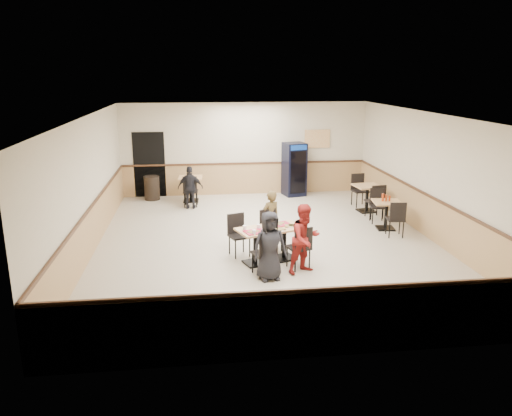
{
  "coord_description": "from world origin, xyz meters",
  "views": [
    {
      "loc": [
        -1.65,
        -11.15,
        3.93
      ],
      "look_at": [
        -0.32,
        -0.5,
        1.0
      ],
      "focal_mm": 35.0,
      "sensor_mm": 36.0,
      "label": 1
    }
  ],
  "objects": [
    {
      "name": "ground",
      "position": [
        0.0,
        0.0,
        0.0
      ],
      "size": [
        10.0,
        10.0,
        0.0
      ],
      "primitive_type": "plane",
      "color": "beige",
      "rests_on": "ground"
    },
    {
      "name": "tabletop_clutter",
      "position": [
        -0.11,
        -1.27,
        0.77
      ],
      "size": [
        1.29,
        0.9,
        0.12
      ],
      "rotation": [
        0.0,
        0.0,
        0.33
      ],
      "color": "#B70C2D",
      "rests_on": "main_table"
    },
    {
      "name": "condiment_caddy",
      "position": [
        3.17,
        0.72,
        0.82
      ],
      "size": [
        0.23,
        0.06,
        0.2
      ],
      "color": "#B7340D",
      "rests_on": "side_table_near"
    },
    {
      "name": "back_table",
      "position": [
        -1.8,
        4.2,
        0.52
      ],
      "size": [
        0.76,
        0.76,
        0.78
      ],
      "rotation": [
        0.0,
        0.0,
        -0.05
      ],
      "color": "black",
      "rests_on": "ground"
    },
    {
      "name": "diner_woman_left",
      "position": [
        -0.26,
        -2.16,
        0.69
      ],
      "size": [
        0.73,
        0.54,
        1.37
      ],
      "primitive_type": "imported",
      "rotation": [
        0.0,
        0.0,
        0.16
      ],
      "color": "black",
      "rests_on": "ground"
    },
    {
      "name": "side_table_far_chair_south",
      "position": [
        3.27,
        1.72,
        0.5
      ],
      "size": [
        0.51,
        0.51,
        0.99
      ],
      "primitive_type": null,
      "rotation": [
        0.0,
        0.0,
        3.26
      ],
      "color": "black",
      "rests_on": "ground"
    },
    {
      "name": "diner_woman_right",
      "position": [
        0.49,
        -1.9,
        0.71
      ],
      "size": [
        0.86,
        0.8,
        1.43
      ],
      "primitive_type": "imported",
      "rotation": [
        0.0,
        0.0,
        0.47
      ],
      "color": "maroon",
      "rests_on": "ground"
    },
    {
      "name": "back_table_chair_lone",
      "position": [
        -1.8,
        3.58,
        0.49
      ],
      "size": [
        0.48,
        0.48,
        0.98
      ],
      "primitive_type": null,
      "rotation": [
        0.0,
        0.0,
        3.09
      ],
      "color": "black",
      "rests_on": "ground"
    },
    {
      "name": "lone_diner",
      "position": [
        -1.8,
        3.32,
        0.64
      ],
      "size": [
        0.77,
        0.39,
        1.27
      ],
      "primitive_type": "imported",
      "rotation": [
        0.0,
        0.0,
        3.03
      ],
      "color": "black",
      "rests_on": "ground"
    },
    {
      "name": "main_chairs",
      "position": [
        -0.16,
        -1.23,
        0.47
      ],
      "size": [
        1.69,
        1.94,
        0.95
      ],
      "rotation": [
        0.0,
        0.0,
        0.33
      ],
      "color": "black",
      "rests_on": "ground"
    },
    {
      "name": "side_table_near",
      "position": [
        3.2,
        0.67,
        0.49
      ],
      "size": [
        0.77,
        0.77,
        0.73
      ],
      "rotation": [
        0.0,
        0.0,
        -0.14
      ],
      "color": "black",
      "rests_on": "ground"
    },
    {
      "name": "diner_man_opposite",
      "position": [
        0.04,
        -0.27,
        0.66
      ],
      "size": [
        0.58,
        0.51,
        1.33
      ],
      "primitive_type": "imported",
      "rotation": [
        0.0,
        0.0,
        3.62
      ],
      "color": "brown",
      "rests_on": "ground"
    },
    {
      "name": "side_table_near_chair_north",
      "position": [
        3.2,
        1.26,
        0.47
      ],
      "size": [
        0.49,
        0.49,
        0.93
      ],
      "primitive_type": null,
      "rotation": [
        0.0,
        0.0,
        -0.14
      ],
      "color": "black",
      "rests_on": "ground"
    },
    {
      "name": "trash_bin",
      "position": [
        -3.02,
        4.55,
        0.38
      ],
      "size": [
        0.48,
        0.48,
        0.76
      ],
      "primitive_type": "cylinder",
      "color": "black",
      "rests_on": "ground"
    },
    {
      "name": "side_table_near_chair_south",
      "position": [
        3.2,
        0.08,
        0.47
      ],
      "size": [
        0.49,
        0.49,
        0.93
      ],
      "primitive_type": null,
      "rotation": [
        0.0,
        0.0,
        3.0
      ],
      "color": "black",
      "rests_on": "ground"
    },
    {
      "name": "main_table",
      "position": [
        -0.11,
        -1.21,
        0.5
      ],
      "size": [
        1.54,
        1.11,
        0.75
      ],
      "rotation": [
        0.0,
        0.0,
        0.33
      ],
      "color": "black",
      "rests_on": "ground"
    },
    {
      "name": "side_table_far",
      "position": [
        3.27,
        2.35,
        0.52
      ],
      "size": [
        0.81,
        0.81,
        0.78
      ],
      "rotation": [
        0.0,
        0.0,
        0.12
      ],
      "color": "black",
      "rests_on": "ground"
    },
    {
      "name": "side_table_far_chair_north",
      "position": [
        3.27,
        2.97,
        0.5
      ],
      "size": [
        0.51,
        0.51,
        0.99
      ],
      "primitive_type": null,
      "rotation": [
        0.0,
        0.0,
        0.12
      ],
      "color": "black",
      "rests_on": "ground"
    },
    {
      "name": "room_shell",
      "position": [
        1.78,
        2.55,
        0.58
      ],
      "size": [
        10.0,
        10.0,
        10.0
      ],
      "color": "silver",
      "rests_on": "ground"
    },
    {
      "name": "pepsi_cooler",
      "position": [
        1.57,
        4.59,
        0.87
      ],
      "size": [
        0.78,
        0.78,
        1.73
      ],
      "rotation": [
        0.0,
        0.0,
        0.21
      ],
      "color": "black",
      "rests_on": "ground"
    }
  ]
}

